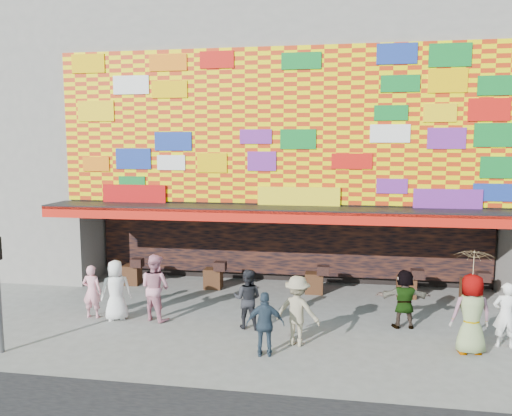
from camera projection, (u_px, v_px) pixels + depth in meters
The scene contains 12 objects.
ground at pixel (265, 344), 12.50m from camera, with size 90.00×90.00×0.00m, color slate.
shop_building at pixel (295, 138), 19.84m from camera, with size 15.20×9.40×10.00m.
ped_a at pixel (116, 290), 14.17m from camera, with size 0.85×0.55×1.73m, color white.
ped_b at pixel (92, 291), 14.37m from camera, with size 0.56×0.37×1.55m, color pink.
ped_c at pixel (248, 299), 13.56m from camera, with size 0.79×0.62×1.63m, color #222228.
ped_d at pixel (297, 311), 12.38m from camera, with size 1.14×0.65×1.76m, color gray.
ped_e at pixel (265, 324), 11.74m from camera, with size 0.91×0.38×1.55m, color #2B3C4C.
ped_f at pixel (404, 299), 13.57m from camera, with size 1.50×0.48×1.62m, color gray.
ped_g at pixel (471, 314), 11.86m from camera, with size 0.95×0.62×1.94m, color gray.
ped_h at pixel (505, 315), 12.25m from camera, with size 0.60×0.39×1.64m, color white.
ped_i at pixel (155, 287), 14.19m from camera, with size 0.92×0.72×1.90m, color pink.
parasol at pixel (474, 267), 11.72m from camera, with size 1.01×1.03×1.77m.
Camera 1 is at (1.74, -11.84, 4.97)m, focal length 35.00 mm.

